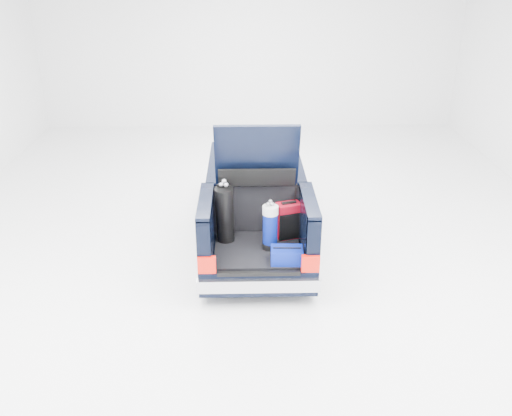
{
  "coord_description": "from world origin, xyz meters",
  "views": [
    {
      "loc": [
        -0.2,
        -8.77,
        4.74
      ],
      "look_at": [
        0.0,
        -0.5,
        0.82
      ],
      "focal_mm": 38.0,
      "sensor_mm": 36.0,
      "label": 1
    }
  ],
  "objects_px": {
    "black_golf_bag": "(225,214)",
    "blue_golf_bag": "(270,227)",
    "blue_duffel": "(287,255)",
    "red_suitcase": "(288,221)",
    "car": "(255,201)"
  },
  "relations": [
    {
      "from": "blue_golf_bag",
      "to": "car",
      "type": "bearing_deg",
      "value": 81.78
    },
    {
      "from": "black_golf_bag",
      "to": "blue_duffel",
      "type": "height_order",
      "value": "black_golf_bag"
    },
    {
      "from": "red_suitcase",
      "to": "black_golf_bag",
      "type": "bearing_deg",
      "value": 168.96
    },
    {
      "from": "red_suitcase",
      "to": "blue_golf_bag",
      "type": "bearing_deg",
      "value": -147.61
    },
    {
      "from": "blue_golf_bag",
      "to": "blue_duffel",
      "type": "height_order",
      "value": "blue_golf_bag"
    },
    {
      "from": "blue_duffel",
      "to": "red_suitcase",
      "type": "bearing_deg",
      "value": 86.13
    },
    {
      "from": "car",
      "to": "black_golf_bag",
      "type": "relative_size",
      "value": 4.57
    },
    {
      "from": "car",
      "to": "black_golf_bag",
      "type": "distance_m",
      "value": 1.47
    },
    {
      "from": "black_golf_bag",
      "to": "blue_duffel",
      "type": "distance_m",
      "value": 1.19
    },
    {
      "from": "blue_golf_bag",
      "to": "black_golf_bag",
      "type": "bearing_deg",
      "value": 144.59
    },
    {
      "from": "car",
      "to": "red_suitcase",
      "type": "xyz_separation_m",
      "value": [
        0.5,
        -1.23,
        0.22
      ]
    },
    {
      "from": "black_golf_bag",
      "to": "blue_golf_bag",
      "type": "relative_size",
      "value": 1.26
    },
    {
      "from": "red_suitcase",
      "to": "blue_golf_bag",
      "type": "height_order",
      "value": "blue_golf_bag"
    },
    {
      "from": "red_suitcase",
      "to": "black_golf_bag",
      "type": "distance_m",
      "value": 1.02
    },
    {
      "from": "red_suitcase",
      "to": "black_golf_bag",
      "type": "height_order",
      "value": "black_golf_bag"
    }
  ]
}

